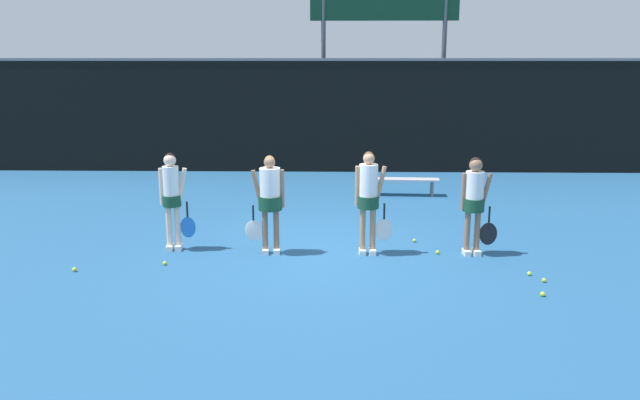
{
  "coord_description": "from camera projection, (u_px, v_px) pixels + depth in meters",
  "views": [
    {
      "loc": [
        0.24,
        -10.61,
        3.38
      ],
      "look_at": [
        0.0,
        -0.04,
        0.96
      ],
      "focal_mm": 35.0,
      "sensor_mm": 36.0,
      "label": 1
    }
  ],
  "objects": [
    {
      "name": "tennis_ball_5",
      "position": [
        386.0,
        230.0,
        12.4
      ],
      "size": [
        0.07,
        0.07,
        0.07
      ],
      "primitive_type": "sphere",
      "color": "#CCE033",
      "rests_on": "ground_plane"
    },
    {
      "name": "scoreboard",
      "position": [
        384.0,
        13.0,
        18.81
      ],
      "size": [
        4.49,
        0.15,
        5.88
      ],
      "color": "#515156",
      "rests_on": "ground_plane"
    },
    {
      "name": "tennis_ball_3",
      "position": [
        438.0,
        252.0,
        10.96
      ],
      "size": [
        0.07,
        0.07,
        0.07
      ],
      "primitive_type": "sphere",
      "color": "#CCE033",
      "rests_on": "ground_plane"
    },
    {
      "name": "tennis_ball_4",
      "position": [
        544.0,
        280.0,
        9.59
      ],
      "size": [
        0.07,
        0.07,
        0.07
      ],
      "primitive_type": "sphere",
      "color": "#CCE033",
      "rests_on": "ground_plane"
    },
    {
      "name": "player_1",
      "position": [
        270.0,
        196.0,
        10.8
      ],
      "size": [
        0.69,
        0.41,
        1.74
      ],
      "rotation": [
        0.0,
        0.0,
        0.08
      ],
      "color": "#8C664C",
      "rests_on": "ground_plane"
    },
    {
      "name": "fence_windscreen",
      "position": [
        326.0,
        116.0,
        18.53
      ],
      "size": [
        60.0,
        0.08,
        3.36
      ],
      "color": "black",
      "rests_on": "ground_plane"
    },
    {
      "name": "bench_courtside",
      "position": [
        401.0,
        181.0,
        15.59
      ],
      "size": [
        1.91,
        0.46,
        0.43
      ],
      "rotation": [
        0.0,
        0.0,
        -0.05
      ],
      "color": "#B2B2B7",
      "rests_on": "ground_plane"
    },
    {
      "name": "tennis_ball_0",
      "position": [
        543.0,
        294.0,
        9.02
      ],
      "size": [
        0.07,
        0.07,
        0.07
      ],
      "primitive_type": "sphere",
      "color": "#CCE033",
      "rests_on": "ground_plane"
    },
    {
      "name": "player_2",
      "position": [
        369.0,
        194.0,
        10.76
      ],
      "size": [
        0.66,
        0.37,
        1.81
      ],
      "rotation": [
        0.0,
        0.0,
        0.05
      ],
      "color": "tan",
      "rests_on": "ground_plane"
    },
    {
      "name": "tennis_ball_6",
      "position": [
        74.0,
        269.0,
        10.07
      ],
      "size": [
        0.07,
        0.07,
        0.07
      ],
      "primitive_type": "sphere",
      "color": "#CCE033",
      "rests_on": "ground_plane"
    },
    {
      "name": "tennis_ball_1",
      "position": [
        414.0,
        240.0,
        11.67
      ],
      "size": [
        0.06,
        0.06,
        0.06
      ],
      "primitive_type": "sphere",
      "color": "#CCE033",
      "rests_on": "ground_plane"
    },
    {
      "name": "player_3",
      "position": [
        474.0,
        197.0,
        10.74
      ],
      "size": [
        0.66,
        0.37,
        1.72
      ],
      "rotation": [
        0.0,
        0.0,
        0.05
      ],
      "color": "#8C664C",
      "rests_on": "ground_plane"
    },
    {
      "name": "tennis_ball_2",
      "position": [
        529.0,
        274.0,
        9.88
      ],
      "size": [
        0.07,
        0.07,
        0.07
      ],
      "primitive_type": "sphere",
      "color": "#CCE033",
      "rests_on": "ground_plane"
    },
    {
      "name": "ground_plane",
      "position": [
        320.0,
        252.0,
        11.1
      ],
      "size": [
        140.0,
        140.0,
        0.0
      ],
      "primitive_type": "plane",
      "color": "#235684"
    },
    {
      "name": "player_0",
      "position": [
        172.0,
        194.0,
        11.01
      ],
      "size": [
        0.61,
        0.33,
        1.75
      ],
      "rotation": [
        0.0,
        0.0,
        0.1
      ],
      "color": "beige",
      "rests_on": "ground_plane"
    },
    {
      "name": "tennis_ball_7",
      "position": [
        165.0,
        263.0,
        10.38
      ],
      "size": [
        0.07,
        0.07,
        0.07
      ],
      "primitive_type": "sphere",
      "color": "#CCE033",
      "rests_on": "ground_plane"
    }
  ]
}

